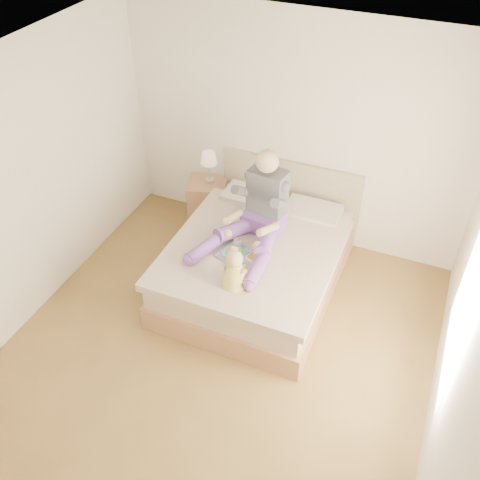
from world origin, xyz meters
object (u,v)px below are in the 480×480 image
at_px(adult, 257,213).
at_px(baby, 235,271).
at_px(bed, 259,259).
at_px(nightstand, 208,202).
at_px(tray, 240,255).

relative_size(adult, baby, 2.98).
height_order(bed, nightstand, bed).
relative_size(adult, tray, 2.43).
bearing_deg(nightstand, adult, -56.00).
height_order(bed, adult, adult).
distance_m(tray, baby, 0.41).
distance_m(adult, baby, 0.79).
bearing_deg(bed, nightstand, 141.48).
bearing_deg(bed, baby, -87.90).
bearing_deg(bed, adult, 136.00).
distance_m(nightstand, adult, 1.35).
xyz_separation_m(adult, tray, (-0.02, -0.40, -0.26)).
distance_m(bed, tray, 0.48).
bearing_deg(baby, adult, 85.58).
bearing_deg(nightstand, baby, -73.81).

